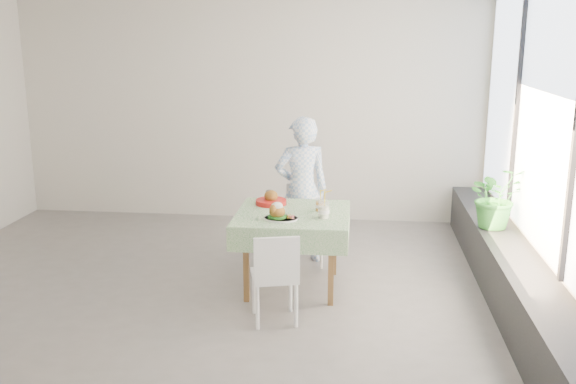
# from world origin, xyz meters

# --- Properties ---
(floor) EXTENTS (6.00, 6.00, 0.00)m
(floor) POSITION_xyz_m (0.00, 0.00, 0.00)
(floor) COLOR #625F5D
(floor) RESTS_ON ground
(wall_back) EXTENTS (6.00, 0.02, 2.80)m
(wall_back) POSITION_xyz_m (0.00, 2.50, 1.40)
(wall_back) COLOR beige
(wall_back) RESTS_ON ground
(wall_front) EXTENTS (6.00, 0.02, 2.80)m
(wall_front) POSITION_xyz_m (0.00, -2.50, 1.40)
(wall_front) COLOR beige
(wall_front) RESTS_ON ground
(wall_right) EXTENTS (0.02, 5.00, 2.80)m
(wall_right) POSITION_xyz_m (3.00, 0.00, 1.40)
(wall_right) COLOR beige
(wall_right) RESTS_ON ground
(window_pane) EXTENTS (0.01, 4.80, 2.18)m
(window_pane) POSITION_xyz_m (2.97, 0.00, 1.65)
(window_pane) COLOR #D1E0F9
(window_pane) RESTS_ON ground
(window_ledge) EXTENTS (0.40, 4.80, 0.50)m
(window_ledge) POSITION_xyz_m (2.80, 0.00, 0.25)
(window_ledge) COLOR black
(window_ledge) RESTS_ON ground
(cafe_table) EXTENTS (1.04, 1.04, 0.74)m
(cafe_table) POSITION_xyz_m (0.82, 0.11, 0.46)
(cafe_table) COLOR brown
(cafe_table) RESTS_ON ground
(chair_far) EXTENTS (0.43, 0.43, 0.82)m
(chair_far) POSITION_xyz_m (0.87, 0.80, 0.25)
(chair_far) COLOR white
(chair_far) RESTS_ON ground
(chair_near) EXTENTS (0.45, 0.45, 0.79)m
(chair_near) POSITION_xyz_m (0.75, -0.65, 0.24)
(chair_near) COLOR white
(chair_near) RESTS_ON ground
(diner) EXTENTS (0.65, 0.52, 1.55)m
(diner) POSITION_xyz_m (0.83, 0.86, 0.78)
(diner) COLOR #87AAD8
(diner) RESTS_ON ground
(main_dish) EXTENTS (0.31, 0.31, 0.16)m
(main_dish) POSITION_xyz_m (0.72, -0.14, 0.79)
(main_dish) COLOR white
(main_dish) RESTS_ON cafe_table
(juice_cup_orange) EXTENTS (0.09, 0.09, 0.25)m
(juice_cup_orange) POSITION_xyz_m (1.07, 0.18, 0.80)
(juice_cup_orange) COLOR white
(juice_cup_orange) RESTS_ON cafe_table
(juice_cup_lemonade) EXTENTS (0.11, 0.11, 0.30)m
(juice_cup_lemonade) POSITION_xyz_m (1.12, -0.04, 0.81)
(juice_cup_lemonade) COLOR white
(juice_cup_lemonade) RESTS_ON cafe_table
(second_dish) EXTENTS (0.30, 0.30, 0.14)m
(second_dish) POSITION_xyz_m (0.58, 0.38, 0.78)
(second_dish) COLOR #B61712
(second_dish) RESTS_ON cafe_table
(potted_plant) EXTENTS (0.66, 0.61, 0.63)m
(potted_plant) POSITION_xyz_m (2.77, 0.66, 0.81)
(potted_plant) COLOR #2D6F25
(potted_plant) RESTS_ON window_ledge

